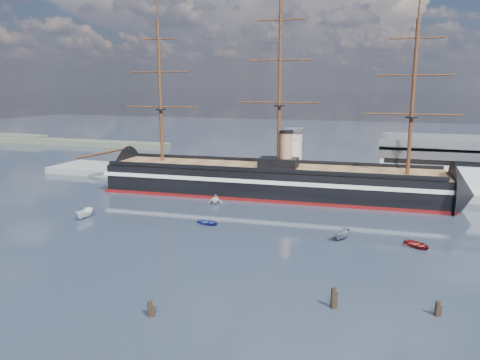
% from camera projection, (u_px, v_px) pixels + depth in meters
% --- Properties ---
extents(ground, '(600.00, 600.00, 0.00)m').
position_uv_depth(ground, '(249.00, 215.00, 106.24)').
color(ground, '#272F3B').
rests_on(ground, ground).
extents(quay, '(180.00, 18.00, 2.00)m').
position_uv_depth(quay, '(318.00, 186.00, 136.59)').
color(quay, slate).
rests_on(quay, ground).
extents(quay_tower, '(5.00, 5.00, 15.00)m').
position_uv_depth(quay_tower, '(294.00, 153.00, 134.05)').
color(quay_tower, silver).
rests_on(quay_tower, ground).
extents(shoreline, '(120.00, 10.00, 4.00)m').
position_uv_depth(shoreline, '(44.00, 140.00, 237.57)').
color(shoreline, '#3F4C38').
rests_on(shoreline, ground).
extents(warship, '(113.28, 20.90, 53.94)m').
position_uv_depth(warship, '(264.00, 180.00, 124.65)').
color(warship, black).
rests_on(warship, ground).
extents(motorboat_a, '(6.58, 2.67, 2.59)m').
position_uv_depth(motorboat_a, '(85.00, 218.00, 103.38)').
color(motorboat_a, white).
rests_on(motorboat_a, ground).
extents(motorboat_b, '(1.77, 3.25, 1.44)m').
position_uv_depth(motorboat_b, '(208.00, 225.00, 98.73)').
color(motorboat_b, navy).
rests_on(motorboat_b, ground).
extents(motorboat_c, '(6.11, 4.12, 2.30)m').
position_uv_depth(motorboat_c, '(342.00, 240.00, 88.99)').
color(motorboat_c, slate).
rests_on(motorboat_c, ground).
extents(motorboat_d, '(7.38, 4.75, 2.50)m').
position_uv_depth(motorboat_d, '(215.00, 203.00, 116.43)').
color(motorboat_d, silver).
rests_on(motorboat_d, ground).
extents(motorboat_e, '(3.18, 3.26, 1.52)m').
position_uv_depth(motorboat_e, '(417.00, 247.00, 84.85)').
color(motorboat_e, maroon).
rests_on(motorboat_e, ground).
extents(piling_near_mid, '(0.64, 0.64, 2.76)m').
position_uv_depth(piling_near_mid, '(150.00, 316.00, 59.44)').
color(piling_near_mid, black).
rests_on(piling_near_mid, ground).
extents(piling_near_right, '(0.64, 0.64, 3.56)m').
position_uv_depth(piling_near_right, '(333.00, 308.00, 61.70)').
color(piling_near_right, black).
rests_on(piling_near_right, ground).
extents(piling_far_right, '(0.64, 0.64, 2.71)m').
position_uv_depth(piling_far_right, '(437.00, 316.00, 59.61)').
color(piling_far_right, black).
rests_on(piling_far_right, ground).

